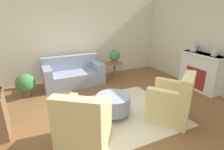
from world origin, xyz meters
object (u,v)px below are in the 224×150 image
object	(u,v)px
vase_mantel_near	(194,48)
vase_mantel_far	(214,53)
ottoman_table	(113,103)
side_table	(114,68)
potted_plant_floor	(25,84)
couch	(73,75)
armchair_right	(172,103)
armchair_left	(84,127)
potted_plant_on_side_table	(115,56)

from	to	relation	value
vase_mantel_near	vase_mantel_far	world-z (taller)	vase_mantel_near
ottoman_table	side_table	world-z (taller)	side_table
potted_plant_floor	side_table	bearing A→B (deg)	2.00
vase_mantel_far	potted_plant_floor	xyz separation A→B (m)	(-4.66, 2.04, -0.82)
couch	vase_mantel_far	world-z (taller)	vase_mantel_far
side_table	potted_plant_floor	distance (m)	2.76
couch	vase_mantel_far	bearing A→B (deg)	-35.68
armchair_right	armchair_left	bearing A→B (deg)	180.00
side_table	vase_mantel_far	world-z (taller)	vase_mantel_far
couch	armchair_right	distance (m)	3.22
couch	ottoman_table	size ratio (longest dim) A/B	2.40
couch	armchair_right	bearing A→B (deg)	-64.32
ottoman_table	side_table	size ratio (longest dim) A/B	1.24
side_table	armchair_left	bearing A→B (deg)	-125.19
vase_mantel_near	potted_plant_on_side_table	distance (m)	2.43
armchair_right	couch	bearing A→B (deg)	115.68
potted_plant_on_side_table	potted_plant_floor	xyz separation A→B (m)	(-2.75, -0.10, -0.49)
armchair_right	vase_mantel_near	xyz separation A→B (m)	(1.88, 1.22, 0.80)
ottoman_table	potted_plant_on_side_table	bearing A→B (deg)	63.07
armchair_left	potted_plant_on_side_table	world-z (taller)	same
potted_plant_on_side_table	armchair_left	bearing A→B (deg)	-125.19
armchair_left	potted_plant_on_side_table	distance (m)	3.32
armchair_left	vase_mantel_far	xyz separation A→B (m)	(3.80, 0.55, 0.78)
ottoman_table	side_table	bearing A→B (deg)	63.07
couch	potted_plant_on_side_table	distance (m)	1.48
potted_plant_floor	ottoman_table	bearing A→B (deg)	-47.78
couch	potted_plant_on_side_table	world-z (taller)	potted_plant_on_side_table
armchair_right	vase_mantel_far	bearing A→B (deg)	16.46
couch	ottoman_table	bearing A→B (deg)	-81.20
ottoman_table	potted_plant_on_side_table	xyz separation A→B (m)	(1.02, 2.01, 0.55)
couch	potted_plant_on_side_table	xyz separation A→B (m)	(1.36, -0.22, 0.53)
ottoman_table	vase_mantel_near	xyz separation A→B (m)	(2.93, 0.54, 0.90)
couch	armchair_left	distance (m)	2.95
potted_plant_on_side_table	side_table	bearing A→B (deg)	-90.00
armchair_left	side_table	size ratio (longest dim) A/B	1.81
vase_mantel_far	potted_plant_on_side_table	world-z (taller)	vase_mantel_far
ottoman_table	vase_mantel_near	world-z (taller)	vase_mantel_near
ottoman_table	armchair_left	bearing A→B (deg)	-142.16
vase_mantel_far	ottoman_table	bearing A→B (deg)	177.54
side_table	vase_mantel_near	distance (m)	2.53
armchair_right	potted_plant_on_side_table	xyz separation A→B (m)	(-0.03, 2.69, 0.45)
vase_mantel_far	potted_plant_floor	bearing A→B (deg)	156.39
side_table	vase_mantel_far	bearing A→B (deg)	-48.20
side_table	vase_mantel_far	size ratio (longest dim) A/B	3.01
couch	potted_plant_floor	xyz separation A→B (m)	(-1.39, -0.31, 0.04)
armchair_left	vase_mantel_near	xyz separation A→B (m)	(3.80, 1.22, 0.80)
ottoman_table	vase_mantel_near	size ratio (longest dim) A/B	2.90
vase_mantel_near	potted_plant_floor	size ratio (longest dim) A/B	0.41
armchair_left	ottoman_table	bearing A→B (deg)	37.84
armchair_left	potted_plant_floor	xyz separation A→B (m)	(-0.86, 2.59, -0.04)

